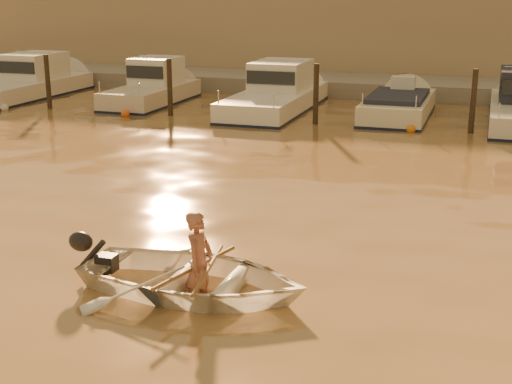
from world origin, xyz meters
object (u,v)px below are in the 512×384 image
(dinghy, at_px, (193,277))
(person, at_px, (199,263))
(moored_boat_2, at_px, (276,94))
(moored_boat_3, at_px, (398,111))
(moored_boat_1, at_px, (151,88))
(waterfront_building, at_px, (383,29))
(moored_boat_0, at_px, (26,82))

(dinghy, bearing_deg, person, -90.00)
(person, distance_m, moored_boat_2, 16.52)
(moored_boat_2, bearing_deg, moored_boat_3, 0.00)
(person, relative_size, moored_boat_1, 0.26)
(moored_boat_2, relative_size, waterfront_building, 0.17)
(moored_boat_0, height_order, moored_boat_1, same)
(person, bearing_deg, moored_boat_3, -1.39)
(moored_boat_3, relative_size, waterfront_building, 0.13)
(moored_boat_0, height_order, moored_boat_3, moored_boat_0)
(moored_boat_0, distance_m, waterfront_building, 17.18)
(moored_boat_2, distance_m, moored_boat_3, 4.52)
(moored_boat_1, bearing_deg, dinghy, -61.85)
(person, xyz_separation_m, moored_boat_2, (-3.64, 16.12, 0.14))
(dinghy, bearing_deg, moored_boat_3, -1.74)
(person, relative_size, moored_boat_2, 0.20)
(dinghy, xyz_separation_m, person, (0.10, -0.00, 0.25))
(person, height_order, moored_boat_3, person)
(person, distance_m, moored_boat_0, 21.66)
(moored_boat_3, bearing_deg, waterfront_building, 101.59)
(person, xyz_separation_m, waterfront_building, (-1.39, 27.12, 1.91))
(moored_boat_1, bearing_deg, person, -61.58)
(moored_boat_0, xyz_separation_m, waterfront_building, (13.07, 11.00, 1.77))
(person, bearing_deg, moored_boat_2, 14.41)
(moored_boat_2, xyz_separation_m, moored_boat_3, (4.50, 0.00, -0.40))
(moored_boat_0, distance_m, moored_boat_2, 10.83)
(moored_boat_2, bearing_deg, dinghy, -77.61)
(person, bearing_deg, moored_boat_0, 43.59)
(moored_boat_2, bearing_deg, moored_boat_0, 180.00)
(moored_boat_1, relative_size, waterfront_building, 0.13)
(waterfront_building, bearing_deg, person, -87.06)
(person, distance_m, waterfront_building, 27.22)
(moored_boat_1, distance_m, moored_boat_2, 5.08)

